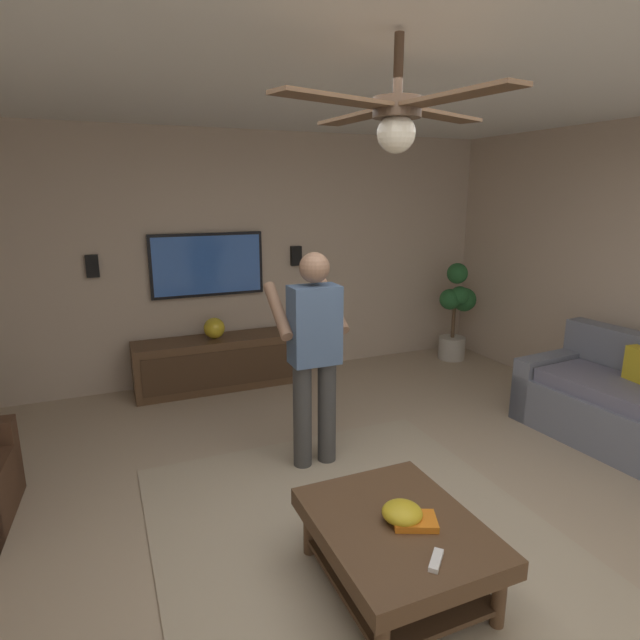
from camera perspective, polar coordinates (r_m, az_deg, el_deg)
ground_plane at (r=3.38m, az=7.40°, el=-23.58°), size 7.86×7.86×0.00m
wall_back_tv at (r=5.83m, az=-8.96°, el=6.75°), size 0.10×6.24×2.69m
ceiling_slab at (r=2.77m, az=9.38°, el=27.99°), size 6.75×6.24×0.10m
area_rug at (r=3.28m, az=6.17°, el=-24.86°), size 3.13×2.35×0.01m
coffee_table at (r=2.96m, az=8.36°, el=-22.63°), size 1.00×0.80×0.40m
media_console at (r=5.67m, az=-11.24°, el=-4.64°), size 0.45×1.70×0.55m
tv at (r=5.67m, az=-12.24°, el=5.94°), size 0.05×1.19×0.67m
person_standing at (r=3.84m, az=-0.69°, el=-3.06°), size 0.53×0.54×1.64m
potted_plant_tall at (r=6.58m, az=14.72°, el=0.99°), size 0.41×0.49×1.23m
bowl at (r=2.88m, az=8.99°, el=-20.13°), size 0.21×0.21×0.09m
remote_white at (r=2.68m, az=12.61°, el=-24.33°), size 0.14×0.14×0.02m
book at (r=2.89m, az=10.36°, el=-20.85°), size 0.24×0.27×0.04m
vase_round at (r=5.56m, az=-11.52°, el=-0.87°), size 0.22×0.22×0.22m
wall_speaker_left at (r=5.95m, az=-2.64°, el=7.04°), size 0.06×0.12×0.22m
wall_speaker_right at (r=5.58m, az=-23.69°, el=5.43°), size 0.06×0.12×0.22m
ceiling_fan at (r=2.31m, az=8.40°, el=21.33°), size 1.21×1.17×0.46m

